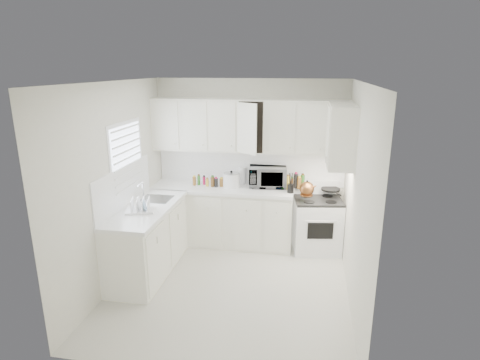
% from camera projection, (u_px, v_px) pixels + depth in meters
% --- Properties ---
extents(floor, '(3.20, 3.20, 0.00)m').
position_uv_depth(floor, '(231.00, 286.00, 5.18)').
color(floor, beige).
rests_on(floor, ground).
extents(ceiling, '(3.20, 3.20, 0.00)m').
position_uv_depth(ceiling, '(229.00, 82.00, 4.46)').
color(ceiling, white).
rests_on(ceiling, ground).
extents(wall_back, '(3.00, 0.00, 3.00)m').
position_uv_depth(wall_back, '(250.00, 162.00, 6.33)').
color(wall_back, silver).
rests_on(wall_back, ground).
extents(wall_front, '(3.00, 0.00, 3.00)m').
position_uv_depth(wall_front, '(192.00, 249.00, 3.31)').
color(wall_front, silver).
rests_on(wall_front, ground).
extents(wall_left, '(0.00, 3.20, 3.20)m').
position_uv_depth(wall_left, '(116.00, 185.00, 5.07)').
color(wall_left, silver).
rests_on(wall_left, ground).
extents(wall_right, '(0.00, 3.20, 3.20)m').
position_uv_depth(wall_right, '(357.00, 199.00, 4.57)').
color(wall_right, silver).
rests_on(wall_right, ground).
extents(window_blinds, '(0.06, 0.96, 1.06)m').
position_uv_depth(window_blinds, '(128.00, 160.00, 5.33)').
color(window_blinds, white).
rests_on(window_blinds, wall_left).
extents(lower_cabinets_back, '(2.22, 0.60, 0.90)m').
position_uv_depth(lower_cabinets_back, '(223.00, 216.00, 6.35)').
color(lower_cabinets_back, silver).
rests_on(lower_cabinets_back, floor).
extents(lower_cabinets_left, '(0.60, 1.60, 0.90)m').
position_uv_depth(lower_cabinets_left, '(148.00, 241.00, 5.45)').
color(lower_cabinets_left, silver).
rests_on(lower_cabinets_left, floor).
extents(countertop_back, '(2.24, 0.64, 0.05)m').
position_uv_depth(countertop_back, '(222.00, 188.00, 6.21)').
color(countertop_back, white).
rests_on(countertop_back, lower_cabinets_back).
extents(countertop_left, '(0.64, 1.62, 0.05)m').
position_uv_depth(countertop_left, '(146.00, 209.00, 5.31)').
color(countertop_left, white).
rests_on(countertop_left, lower_cabinets_left).
extents(backsplash_back, '(2.98, 0.02, 0.55)m').
position_uv_depth(backsplash_back, '(250.00, 166.00, 6.35)').
color(backsplash_back, white).
rests_on(backsplash_back, wall_back).
extents(backsplash_left, '(0.02, 1.60, 0.55)m').
position_uv_depth(backsplash_left, '(124.00, 187.00, 5.28)').
color(backsplash_left, white).
rests_on(backsplash_left, wall_left).
extents(upper_cabinets_back, '(3.00, 0.33, 0.80)m').
position_uv_depth(upper_cabinets_back, '(248.00, 152.00, 6.12)').
color(upper_cabinets_back, silver).
rests_on(upper_cabinets_back, wall_back).
extents(upper_cabinets_right, '(0.33, 0.90, 0.80)m').
position_uv_depth(upper_cabinets_right, '(339.00, 165.00, 5.32)').
color(upper_cabinets_right, silver).
rests_on(upper_cabinets_right, wall_right).
extents(sink, '(0.42, 0.38, 0.30)m').
position_uv_depth(sink, '(156.00, 191.00, 5.61)').
color(sink, gray).
rests_on(sink, countertop_left).
extents(stove, '(0.78, 0.68, 1.08)m').
position_uv_depth(stove, '(317.00, 218.00, 6.05)').
color(stove, white).
rests_on(stove, floor).
extents(tea_kettle, '(0.31, 0.28, 0.25)m').
position_uv_depth(tea_kettle, '(307.00, 188.00, 5.78)').
color(tea_kettle, brown).
rests_on(tea_kettle, stove).
extents(frying_pan, '(0.47, 0.56, 0.04)m').
position_uv_depth(frying_pan, '(331.00, 189.00, 6.05)').
color(frying_pan, black).
rests_on(frying_pan, stove).
extents(microwave, '(0.61, 0.39, 0.39)m').
position_uv_depth(microwave, '(268.00, 174.00, 6.18)').
color(microwave, gray).
rests_on(microwave, countertop_back).
extents(rice_cooker, '(0.28, 0.28, 0.26)m').
position_uv_depth(rice_cooker, '(231.00, 179.00, 6.17)').
color(rice_cooker, white).
rests_on(rice_cooker, countertop_back).
extents(paper_towel, '(0.12, 0.12, 0.27)m').
position_uv_depth(paper_towel, '(243.00, 176.00, 6.34)').
color(paper_towel, white).
rests_on(paper_towel, countertop_back).
extents(utensil_crock, '(0.13, 0.13, 0.32)m').
position_uv_depth(utensil_crock, '(291.00, 182.00, 5.88)').
color(utensil_crock, black).
rests_on(utensil_crock, countertop_back).
extents(dish_rack, '(0.42, 0.36, 0.20)m').
position_uv_depth(dish_rack, '(140.00, 204.00, 5.13)').
color(dish_rack, white).
rests_on(dish_rack, countertop_left).
extents(spice_left_0, '(0.06, 0.06, 0.13)m').
position_uv_depth(spice_left_0, '(196.00, 179.00, 6.39)').
color(spice_left_0, brown).
rests_on(spice_left_0, countertop_back).
extents(spice_left_1, '(0.06, 0.06, 0.13)m').
position_uv_depth(spice_left_1, '(199.00, 181.00, 6.29)').
color(spice_left_1, '#2E6B23').
rests_on(spice_left_1, countertop_back).
extents(spice_left_2, '(0.06, 0.06, 0.13)m').
position_uv_depth(spice_left_2, '(205.00, 180.00, 6.36)').
color(spice_left_2, '#C41A50').
rests_on(spice_left_2, countertop_back).
extents(spice_left_3, '(0.06, 0.06, 0.13)m').
position_uv_depth(spice_left_3, '(208.00, 182.00, 6.26)').
color(spice_left_3, gold).
rests_on(spice_left_3, countertop_back).
extents(spice_left_4, '(0.06, 0.06, 0.13)m').
position_uv_depth(spice_left_4, '(214.00, 180.00, 6.34)').
color(spice_left_4, brown).
rests_on(spice_left_4, countertop_back).
extents(spice_left_5, '(0.06, 0.06, 0.13)m').
position_uv_depth(spice_left_5, '(217.00, 182.00, 6.24)').
color(spice_left_5, black).
rests_on(spice_left_5, countertop_back).
extents(spice_left_6, '(0.06, 0.06, 0.13)m').
position_uv_depth(spice_left_6, '(223.00, 181.00, 6.31)').
color(spice_left_6, brown).
rests_on(spice_left_6, countertop_back).
extents(sauce_right_0, '(0.06, 0.06, 0.19)m').
position_uv_depth(sauce_right_0, '(285.00, 181.00, 6.17)').
color(sauce_right_0, '#C41A50').
rests_on(sauce_right_0, countertop_back).
extents(sauce_right_1, '(0.06, 0.06, 0.19)m').
position_uv_depth(sauce_right_1, '(288.00, 182.00, 6.11)').
color(sauce_right_1, gold).
rests_on(sauce_right_1, countertop_back).
extents(sauce_right_2, '(0.06, 0.06, 0.19)m').
position_uv_depth(sauce_right_2, '(292.00, 182.00, 6.16)').
color(sauce_right_2, brown).
rests_on(sauce_right_2, countertop_back).
extents(sauce_right_3, '(0.06, 0.06, 0.19)m').
position_uv_depth(sauce_right_3, '(295.00, 183.00, 6.09)').
color(sauce_right_3, black).
rests_on(sauce_right_3, countertop_back).
extents(sauce_right_4, '(0.06, 0.06, 0.19)m').
position_uv_depth(sauce_right_4, '(299.00, 182.00, 6.14)').
color(sauce_right_4, brown).
rests_on(sauce_right_4, countertop_back).
extents(sauce_right_5, '(0.06, 0.06, 0.19)m').
position_uv_depth(sauce_right_5, '(303.00, 183.00, 6.07)').
color(sauce_right_5, '#2E6B23').
rests_on(sauce_right_5, countertop_back).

